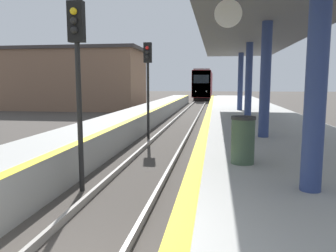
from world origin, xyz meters
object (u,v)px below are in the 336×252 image
at_px(signal_mid, 148,72).
at_px(trash_bin, 243,140).
at_px(train, 204,84).
at_px(signal_near, 77,61).

height_order(signal_mid, trash_bin, signal_mid).
distance_m(train, trash_bin, 49.18).
xyz_separation_m(signal_near, signal_mid, (0.04, 7.65, 0.00)).
relative_size(signal_near, signal_mid, 1.00).
bearing_deg(train, signal_near, -91.32).
distance_m(signal_near, trash_bin, 4.08).
bearing_deg(train, signal_mid, -91.51).
bearing_deg(signal_near, trash_bin, -9.81).
xyz_separation_m(signal_mid, trash_bin, (3.64, -8.28, -1.62)).
distance_m(signal_near, signal_mid, 7.65).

